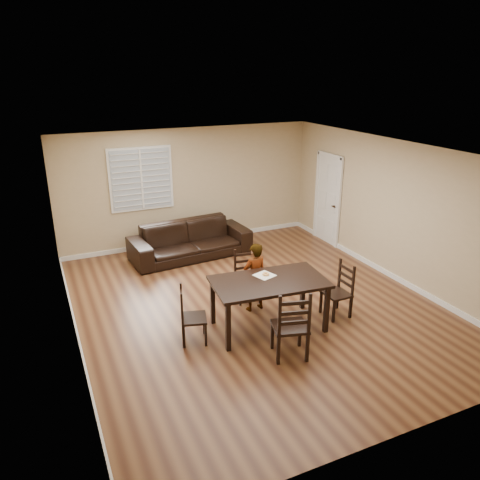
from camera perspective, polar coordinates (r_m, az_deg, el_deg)
name	(u,v)px	position (r m, az deg, el deg)	size (l,w,h in m)	color
ground	(255,305)	(8.37, 1.80, -7.87)	(7.00, 7.00, 0.00)	brown
room	(253,204)	(7.85, 1.61, 4.45)	(6.04, 7.04, 2.72)	tan
dining_table	(269,285)	(7.36, 3.57, -5.56)	(1.86, 1.17, 0.83)	black
chair_near	(246,276)	(8.43, 0.71, -4.42)	(0.47, 0.45, 0.93)	black
chair_far	(292,330)	(6.72, 6.41, -10.84)	(0.59, 0.57, 1.08)	black
chair_left	(186,317)	(7.18, -6.54, -9.36)	(0.48, 0.50, 0.90)	black
chair_right	(342,291)	(8.07, 12.33, -6.11)	(0.40, 0.43, 0.94)	black
child	(255,277)	(7.96, 1.79, -4.54)	(0.44, 0.29, 1.22)	gray
napkin	(264,275)	(7.49, 3.00, -4.32)	(0.28, 0.28, 0.00)	beige
donut	(266,274)	(7.48, 3.16, -4.13)	(0.11, 0.11, 0.04)	#DE9A4F
sofa	(190,240)	(10.33, -6.07, -0.01)	(2.61, 1.02, 0.76)	black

